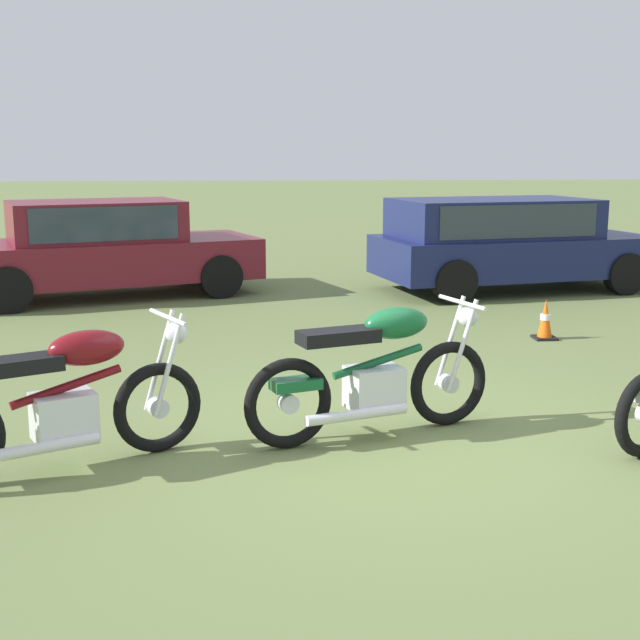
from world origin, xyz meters
TOP-DOWN VIEW (x-y plane):
  - ground_plane at (0.00, 0.00)m, footprint 120.00×120.00m
  - motorcycle_maroon at (-2.28, -0.36)m, footprint 1.86×1.15m
  - motorcycle_green at (-0.08, 0.15)m, footprint 1.96×0.93m
  - car_burgundy at (-3.15, 6.81)m, footprint 4.72×3.11m
  - car_navy at (2.96, 6.82)m, footprint 4.51×2.64m
  - traffic_cone at (2.41, 3.35)m, footprint 0.25×0.25m

SIDE VIEW (x-z plane):
  - ground_plane at x=0.00m, z-range 0.00..0.00m
  - traffic_cone at x=2.41m, z-range -0.02..0.45m
  - motorcycle_maroon at x=-2.28m, z-range -0.03..0.99m
  - motorcycle_green at x=-0.08m, z-range -0.02..1.00m
  - car_burgundy at x=-3.15m, z-range 0.08..1.51m
  - car_navy at x=2.96m, z-range 0.12..1.55m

